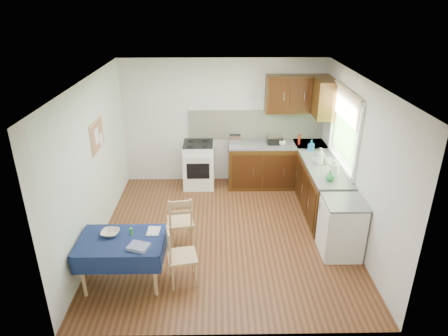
{
  "coord_description": "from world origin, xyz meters",
  "views": [
    {
      "loc": [
        -0.12,
        -5.53,
        3.62
      ],
      "look_at": [
        -0.02,
        0.21,
        1.08
      ],
      "focal_mm": 32.0,
      "sensor_mm": 36.0,
      "label": 1
    }
  ],
  "objects_px": {
    "dish_rack": "(323,160)",
    "chair_far": "(180,220)",
    "toaster": "(235,139)",
    "sandwich_press": "(275,139)",
    "kettle": "(334,168)",
    "chair_near": "(179,254)",
    "dining_table": "(122,246)"
  },
  "relations": [
    {
      "from": "chair_near",
      "to": "kettle",
      "type": "bearing_deg",
      "value": -69.88
    },
    {
      "from": "dining_table",
      "to": "chair_near",
      "type": "height_order",
      "value": "chair_near"
    },
    {
      "from": "chair_far",
      "to": "dining_table",
      "type": "bearing_deg",
      "value": 39.8
    },
    {
      "from": "dish_rack",
      "to": "chair_far",
      "type": "bearing_deg",
      "value": -173.57
    },
    {
      "from": "chair_near",
      "to": "kettle",
      "type": "relative_size",
      "value": 3.04
    },
    {
      "from": "kettle",
      "to": "chair_near",
      "type": "bearing_deg",
      "value": -148.61
    },
    {
      "from": "sandwich_press",
      "to": "dining_table",
      "type": "bearing_deg",
      "value": -118.08
    },
    {
      "from": "toaster",
      "to": "kettle",
      "type": "xyz_separation_m",
      "value": [
        1.52,
        -1.52,
        0.04
      ]
    },
    {
      "from": "chair_far",
      "to": "toaster",
      "type": "bearing_deg",
      "value": -122.57
    },
    {
      "from": "chair_far",
      "to": "sandwich_press",
      "type": "height_order",
      "value": "sandwich_press"
    },
    {
      "from": "dish_rack",
      "to": "kettle",
      "type": "xyz_separation_m",
      "value": [
        0.01,
        -0.61,
        0.1
      ]
    },
    {
      "from": "toaster",
      "to": "dish_rack",
      "type": "relative_size",
      "value": 0.67
    },
    {
      "from": "dining_table",
      "to": "dish_rack",
      "type": "relative_size",
      "value": 2.98
    },
    {
      "from": "chair_far",
      "to": "toaster",
      "type": "relative_size",
      "value": 3.48
    },
    {
      "from": "dining_table",
      "to": "sandwich_press",
      "type": "height_order",
      "value": "sandwich_press"
    },
    {
      "from": "chair_far",
      "to": "kettle",
      "type": "bearing_deg",
      "value": -175.25
    },
    {
      "from": "chair_far",
      "to": "chair_near",
      "type": "relative_size",
      "value": 1.02
    },
    {
      "from": "chair_near",
      "to": "chair_far",
      "type": "bearing_deg",
      "value": -8.07
    },
    {
      "from": "sandwich_press",
      "to": "kettle",
      "type": "xyz_separation_m",
      "value": [
        0.75,
        -1.51,
        0.04
      ]
    },
    {
      "from": "chair_far",
      "to": "chair_near",
      "type": "distance_m",
      "value": 0.84
    },
    {
      "from": "dining_table",
      "to": "chair_far",
      "type": "height_order",
      "value": "chair_far"
    },
    {
      "from": "dish_rack",
      "to": "kettle",
      "type": "relative_size",
      "value": 1.32
    },
    {
      "from": "chair_far",
      "to": "toaster",
      "type": "xyz_separation_m",
      "value": [
        0.91,
        2.14,
        0.53
      ]
    },
    {
      "from": "chair_far",
      "to": "dish_rack",
      "type": "distance_m",
      "value": 2.75
    },
    {
      "from": "chair_far",
      "to": "toaster",
      "type": "distance_m",
      "value": 2.38
    },
    {
      "from": "chair_far",
      "to": "sandwich_press",
      "type": "xyz_separation_m",
      "value": [
        1.69,
        2.13,
        0.52
      ]
    },
    {
      "from": "chair_near",
      "to": "dish_rack",
      "type": "xyz_separation_m",
      "value": [
        2.38,
        2.06,
        0.47
      ]
    },
    {
      "from": "sandwich_press",
      "to": "kettle",
      "type": "relative_size",
      "value": 1.03
    },
    {
      "from": "dining_table",
      "to": "chair_near",
      "type": "distance_m",
      "value": 0.76
    },
    {
      "from": "dining_table",
      "to": "dish_rack",
      "type": "distance_m",
      "value": 3.75
    },
    {
      "from": "dining_table",
      "to": "chair_far",
      "type": "xyz_separation_m",
      "value": [
        0.7,
        0.81,
        -0.1
      ]
    },
    {
      "from": "chair_far",
      "to": "sandwich_press",
      "type": "distance_m",
      "value": 2.76
    }
  ]
}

